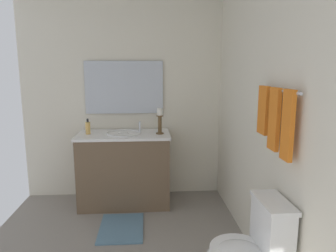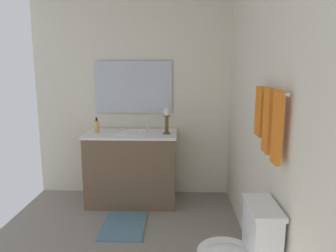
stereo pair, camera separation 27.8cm
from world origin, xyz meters
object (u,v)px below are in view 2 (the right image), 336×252
at_px(soap_bottle, 97,126).
at_px(candle_holder_tall, 167,120).
at_px(towel_center, 267,121).
at_px(bath_mat, 124,226).
at_px(mirror, 134,87).
at_px(sink_basin, 131,136).
at_px(towel_near_vanity, 260,111).
at_px(vanity_cabinet, 132,167).
at_px(towel_near_corner, 277,128).
at_px(towel_bar, 272,91).

bearing_deg(soap_bottle, candle_holder_tall, 86.94).
relative_size(towel_center, bath_mat, 0.72).
height_order(mirror, soap_bottle, mirror).
bearing_deg(sink_basin, soap_bottle, -89.93).
xyz_separation_m(sink_basin, bath_mat, (0.62, -0.00, -0.81)).
distance_m(soap_bottle, towel_near_vanity, 2.06).
bearing_deg(vanity_cabinet, sink_basin, 90.00).
relative_size(sink_basin, mirror, 0.42).
relative_size(soap_bottle, towel_near_corner, 0.40).
bearing_deg(towel_bar, towel_near_vanity, -175.00).
distance_m(vanity_cabinet, towel_bar, 2.17).
height_order(sink_basin, candle_holder_tall, candle_holder_tall).
relative_size(towel_near_vanity, towel_near_corner, 0.81).
xyz_separation_m(candle_holder_tall, towel_bar, (1.47, 0.74, 0.44)).
bearing_deg(mirror, towel_bar, 32.85).
bearing_deg(vanity_cabinet, bath_mat, 0.00).
xyz_separation_m(vanity_cabinet, towel_near_vanity, (1.31, 1.14, 0.86)).
bearing_deg(bath_mat, towel_bar, 52.41).
distance_m(soap_bottle, bath_mat, 1.19).
relative_size(mirror, towel_near_corner, 2.12).
height_order(mirror, bath_mat, mirror).
height_order(towel_bar, towel_near_corner, towel_near_corner).
bearing_deg(towel_center, bath_mat, -128.03).
distance_m(mirror, towel_center, 2.14).
bearing_deg(towel_near_corner, vanity_cabinet, -146.45).
bearing_deg(soap_bottle, vanity_cabinet, 90.07).
height_order(mirror, candle_holder_tall, mirror).
xyz_separation_m(mirror, candle_holder_tall, (0.32, 0.42, -0.36)).
xyz_separation_m(vanity_cabinet, mirror, (-0.28, 0.00, 0.95)).
distance_m(towel_bar, towel_near_corner, 0.29).
relative_size(vanity_cabinet, towel_center, 2.50).
height_order(sink_basin, towel_bar, towel_bar).
distance_m(mirror, towel_near_vanity, 1.96).
bearing_deg(mirror, towel_near_vanity, 35.67).
bearing_deg(bath_mat, towel_near_vanity, 58.94).
height_order(mirror, towel_near_corner, mirror).
height_order(towel_near_vanity, towel_center, same).
bearing_deg(soap_bottle, bath_mat, 33.15).
distance_m(vanity_cabinet, sink_basin, 0.39).
bearing_deg(soap_bottle, sink_basin, 90.07).
bearing_deg(towel_near_corner, candle_holder_tall, -156.72).
bearing_deg(vanity_cabinet, towel_bar, 37.40).
relative_size(towel_near_corner, bath_mat, 0.75).
bearing_deg(sink_basin, candle_holder_tall, 83.90).
bearing_deg(towel_center, towel_near_corner, 0.00).
distance_m(sink_basin, candle_holder_tall, 0.47).
relative_size(soap_bottle, towel_center, 0.42).
bearing_deg(mirror, candle_holder_tall, 52.35).
xyz_separation_m(sink_basin, mirror, (-0.28, -0.00, 0.56)).
bearing_deg(vanity_cabinet, towel_center, 36.97).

